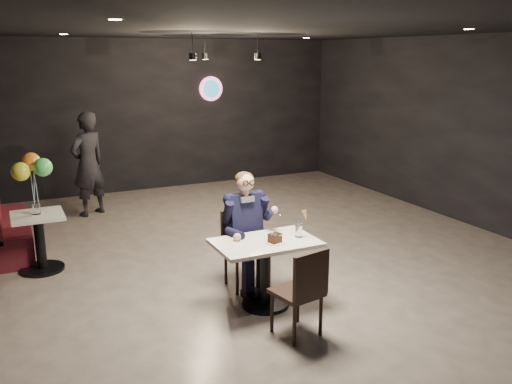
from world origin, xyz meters
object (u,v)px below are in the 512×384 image
main_table (265,274)px  chair_near (297,290)px  booth_bench (11,218)px  passerby (88,164)px  chair_far (244,250)px  seated_man (244,229)px  balloon_vase (37,209)px  side_table (40,241)px  sundae_glass (299,229)px

main_table → chair_near: (0.00, -0.68, 0.09)m
booth_bench → passerby: (1.28, 1.31, 0.43)m
main_table → booth_bench: booth_bench is taller
main_table → chair_far: (0.00, 0.55, 0.09)m
chair_near → booth_bench: size_ratio=0.50×
chair_near → seated_man: size_ratio=0.64×
balloon_vase → passerby: bearing=67.0°
main_table → passerby: passerby is taller
chair_far → side_table: chair_far is taller
balloon_vase → chair_near: bearing=-52.9°
chair_far → sundae_glass: 0.80m
chair_far → seated_man: seated_man is taller
booth_bench → passerby: passerby is taller
main_table → side_table: side_table is taller
chair_near → passerby: (-1.15, 5.13, 0.43)m
sundae_glass → passerby: size_ratio=0.10×
seated_man → balloon_vase: seated_man is taller
main_table → seated_man: bearing=90.0°
sundae_glass → side_table: (-2.52, 2.17, -0.45)m
sundae_glass → chair_near: bearing=-120.8°
main_table → chair_far: 0.56m
seated_man → booth_bench: 3.56m
main_table → seated_man: 0.65m
chair_far → seated_man: bearing=0.0°
main_table → balloon_vase: (-2.13, 2.13, 0.45)m
chair_far → booth_bench: same height
chair_near → balloon_vase: size_ratio=6.51×
chair_near → sundae_glass: sundae_glass is taller
side_table → passerby: 2.56m
chair_far → balloon_vase: (-2.13, 1.58, 0.36)m
chair_near → main_table: bearing=78.7°
seated_man → passerby: 4.06m
side_table → balloon_vase: (0.00, 0.00, 0.43)m
seated_man → sundae_glass: 0.71m
chair_far → sundae_glass: sundae_glass is taller
chair_far → balloon_vase: bearing=143.4°
chair_near → balloon_vase: 3.55m
passerby → chair_far: bearing=77.3°
chair_near → seated_man: seated_man is taller
chair_near → sundae_glass: size_ratio=5.32×
seated_man → passerby: passerby is taller
sundae_glass → balloon_vase: size_ratio=1.22×
main_table → balloon_vase: balloon_vase is taller
booth_bench → chair_near: bearing=-57.5°
side_table → chair_near: bearing=-52.9°
chair_near → side_table: (-2.13, 2.82, -0.07)m
seated_man → sundae_glass: bearing=-56.8°
chair_far → balloon_vase: 2.68m
booth_bench → side_table: bearing=-73.3°
side_table → balloon_vase: size_ratio=5.50×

